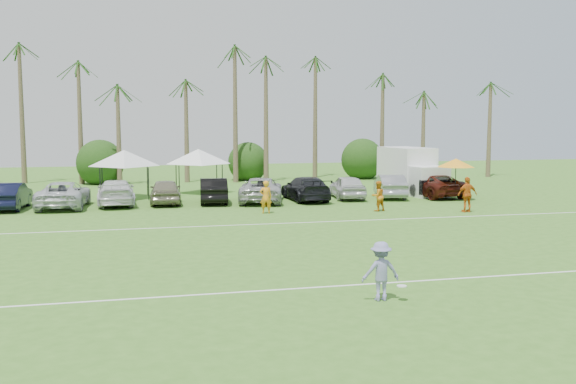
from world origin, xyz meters
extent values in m
plane|color=#3D7021|center=(0.00, 0.00, 0.00)|extent=(120.00, 120.00, 0.00)
cube|color=white|center=(0.00, 2.00, 0.01)|extent=(80.00, 0.10, 0.01)
cube|color=white|center=(0.00, 14.00, 0.01)|extent=(80.00, 0.10, 0.01)
cone|color=brown|center=(-12.00, 38.00, 5.00)|extent=(0.44, 0.44, 10.00)
cone|color=brown|center=(-8.00, 38.00, 5.50)|extent=(0.44, 0.44, 11.00)
cone|color=brown|center=(-4.00, 38.00, 4.00)|extent=(0.44, 0.44, 8.00)
cone|color=brown|center=(0.00, 38.00, 4.50)|extent=(0.44, 0.44, 9.00)
cone|color=brown|center=(4.00, 38.00, 5.00)|extent=(0.44, 0.44, 10.00)
cone|color=brown|center=(8.00, 38.00, 5.50)|extent=(0.44, 0.44, 11.00)
cone|color=brown|center=(13.00, 38.00, 4.00)|extent=(0.44, 0.44, 8.00)
cone|color=brown|center=(18.00, 38.00, 4.50)|extent=(0.44, 0.44, 9.00)
cone|color=brown|center=(23.00, 38.00, 5.00)|extent=(0.44, 0.44, 10.00)
cone|color=brown|center=(27.00, 38.00, 5.50)|extent=(0.44, 0.44, 11.00)
cylinder|color=brown|center=(-6.00, 39.00, 0.70)|extent=(0.30, 0.30, 1.40)
sphere|color=#183910|center=(-6.00, 39.00, 1.80)|extent=(4.00, 4.00, 4.00)
cylinder|color=brown|center=(6.00, 39.00, 0.70)|extent=(0.30, 0.30, 1.40)
sphere|color=#183910|center=(6.00, 39.00, 1.80)|extent=(4.00, 4.00, 4.00)
cylinder|color=brown|center=(16.00, 39.00, 0.70)|extent=(0.30, 0.30, 1.40)
sphere|color=#183910|center=(16.00, 39.00, 1.80)|extent=(4.00, 4.00, 4.00)
imported|color=orange|center=(3.29, 17.61, 0.87)|extent=(0.70, 0.51, 1.75)
imported|color=orange|center=(9.42, 17.04, 0.82)|extent=(0.94, 0.81, 1.65)
imported|color=#CD6016|center=(13.93, 15.49, 0.95)|extent=(1.12, 0.48, 1.91)
cube|color=white|center=(14.98, 25.76, 1.94)|extent=(2.75, 4.55, 2.37)
cube|color=white|center=(15.26, 22.74, 0.99)|extent=(2.32, 1.89, 1.99)
cube|color=black|center=(15.32, 22.04, 0.71)|extent=(2.19, 0.48, 0.95)
cube|color=#E5590C|center=(16.17, 25.87, 1.51)|extent=(0.15, 1.51, 0.85)
cylinder|color=black|center=(14.30, 22.85, 0.43)|extent=(0.36, 0.87, 0.85)
cylinder|color=black|center=(16.18, 23.02, 0.43)|extent=(0.36, 0.87, 0.85)
cylinder|color=black|center=(13.94, 26.81, 0.43)|extent=(0.36, 0.87, 0.85)
cylinder|color=black|center=(15.82, 26.98, 0.43)|extent=(0.36, 0.87, 0.85)
cylinder|color=black|center=(-5.48, 25.13, 1.03)|extent=(0.06, 0.06, 2.06)
cylinder|color=black|center=(-2.59, 25.13, 1.03)|extent=(0.06, 0.06, 2.06)
cylinder|color=black|center=(-5.48, 28.03, 1.03)|extent=(0.06, 0.06, 2.06)
cylinder|color=black|center=(-2.59, 28.03, 1.03)|extent=(0.06, 0.06, 2.06)
pyramid|color=silver|center=(-4.04, 26.58, 3.10)|extent=(4.46, 4.46, 1.03)
cylinder|color=black|center=(-0.58, 26.88, 1.02)|extent=(0.06, 0.06, 2.03)
cylinder|color=black|center=(2.27, 26.88, 1.02)|extent=(0.06, 0.06, 2.03)
cylinder|color=black|center=(-0.58, 29.72, 1.02)|extent=(0.06, 0.06, 2.03)
cylinder|color=black|center=(2.27, 29.72, 1.02)|extent=(0.06, 0.06, 2.03)
pyramid|color=white|center=(0.84, 28.30, 3.05)|extent=(4.39, 4.39, 1.02)
cylinder|color=black|center=(15.96, 20.58, 1.17)|extent=(0.05, 0.05, 2.34)
cone|color=#FF9E1A|center=(15.96, 20.58, 2.34)|extent=(2.34, 2.34, 0.53)
imported|color=#8180B6|center=(2.83, 0.29, 0.80)|extent=(1.06, 0.64, 1.60)
cylinder|color=white|center=(3.36, 0.10, 0.41)|extent=(0.27, 0.27, 0.03)
imported|color=black|center=(-10.22, 22.62, 0.75)|extent=(1.83, 4.64, 1.50)
imported|color=silver|center=(-7.37, 22.59, 0.75)|extent=(2.81, 5.55, 1.50)
imported|color=silver|center=(-4.52, 23.11, 0.75)|extent=(2.25, 5.23, 1.50)
imported|color=gray|center=(-1.67, 23.01, 0.75)|extent=(2.00, 4.49, 1.50)
imported|color=black|center=(1.18, 22.93, 0.75)|extent=(2.04, 4.69, 1.50)
imported|color=#A5A5A5|center=(4.03, 22.58, 0.75)|extent=(3.66, 5.83, 1.50)
imported|color=black|center=(6.88, 22.69, 0.75)|extent=(2.21, 5.22, 1.50)
imported|color=silver|center=(9.73, 23.06, 0.75)|extent=(2.28, 4.59, 1.50)
imported|color=gray|center=(12.58, 22.88, 0.75)|extent=(2.62, 4.81, 1.50)
imported|color=#4C1710|center=(15.43, 22.75, 0.75)|extent=(2.99, 5.61, 1.50)
camera|label=1|loc=(-3.60, -15.49, 4.72)|focal=40.00mm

